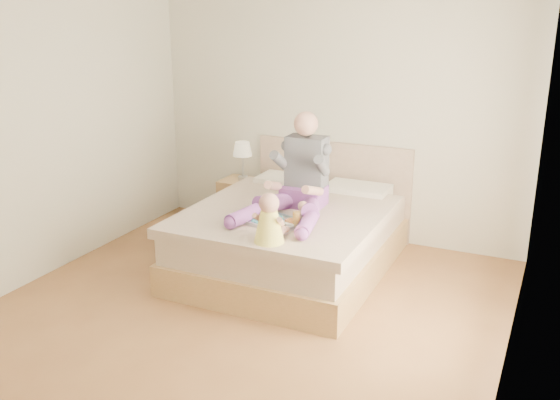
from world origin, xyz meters
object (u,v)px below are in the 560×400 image
at_px(nightstand, 242,202).
at_px(tray, 276,220).
at_px(bed, 295,234).
at_px(adult, 299,182).
at_px(baby, 270,222).

relative_size(nightstand, tray, 1.02).
distance_m(bed, adult, 0.57).
xyz_separation_m(tray, baby, (0.14, -0.40, 0.13)).
distance_m(bed, baby, 1.07).
distance_m(nightstand, adult, 1.54).
bearing_deg(nightstand, tray, -50.79).
relative_size(nightstand, baby, 1.32).
height_order(nightstand, adult, adult).
bearing_deg(nightstand, bed, -37.45).
distance_m(bed, nightstand, 1.28).
bearing_deg(bed, nightstand, 141.68).
bearing_deg(nightstand, adult, -39.32).
bearing_deg(adult, bed, 122.73).
bearing_deg(adult, nightstand, 138.73).
bearing_deg(baby, bed, 102.69).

